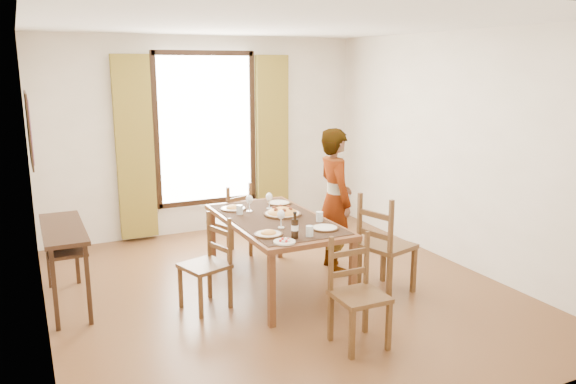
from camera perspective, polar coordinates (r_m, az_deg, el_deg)
name	(u,v)px	position (r m, az deg, el deg)	size (l,w,h in m)	color
ground	(281,291)	(5.97, -0.72, -10.01)	(5.00, 5.00, 0.00)	#4A2A17
room_shell	(275,143)	(5.67, -1.36, 4.96)	(4.60, 5.10, 2.74)	white
console_table	(64,238)	(5.84, -21.84, -4.38)	(0.38, 1.20, 0.80)	black
dining_table	(276,224)	(5.86, -1.25, -3.29)	(0.97, 1.80, 0.76)	brown
chair_west	(207,266)	(5.51, -8.19, -7.43)	(0.50, 0.50, 0.90)	brown
chair_north	(232,223)	(6.88, -5.73, -3.15)	(0.53, 0.53, 0.93)	brown
chair_south	(358,296)	(4.80, 7.09, -10.42)	(0.41, 0.41, 0.93)	brown
chair_east	(385,247)	(5.85, 9.80, -5.56)	(0.58, 0.58, 1.05)	brown
man	(335,200)	(6.37, 4.80, -0.85)	(0.46, 0.64, 1.64)	gray
plate_sw	(269,232)	(5.26, -1.99, -4.13)	(0.27, 0.27, 0.05)	silver
plate_se	(325,226)	(5.47, 3.77, -3.51)	(0.27, 0.27, 0.05)	silver
plate_nw	(233,207)	(6.21, -5.61, -1.55)	(0.27, 0.27, 0.05)	silver
plate_ne	(279,202)	(6.43, -0.94, -0.98)	(0.27, 0.27, 0.05)	silver
pasta_platter	(282,211)	(5.94, -0.58, -1.91)	(0.40, 0.40, 0.10)	#B54C17
caprese_plate	(284,241)	(5.05, -0.37, -4.96)	(0.20, 0.20, 0.04)	silver
wine_glass_a	(281,219)	(5.48, -0.71, -2.74)	(0.08, 0.08, 0.18)	white
wine_glass_b	(269,201)	(6.20, -1.92, -0.89)	(0.08, 0.08, 0.18)	white
wine_glass_c	(249,203)	(6.10, -3.94, -1.15)	(0.08, 0.08, 0.18)	white
tumbler_a	(320,217)	(5.72, 3.22, -2.51)	(0.07, 0.07, 0.10)	silver
tumbler_b	(240,210)	(6.01, -4.94, -1.80)	(0.07, 0.07, 0.10)	silver
tumbler_c	(310,231)	(5.23, 2.21, -3.99)	(0.07, 0.07, 0.10)	silver
wine_bottle	(295,225)	(5.15, 0.70, -3.38)	(0.07, 0.07, 0.25)	black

